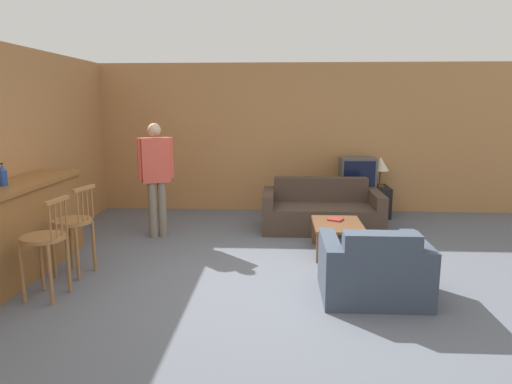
{
  "coord_description": "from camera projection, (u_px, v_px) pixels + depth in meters",
  "views": [
    {
      "loc": [
        0.11,
        -4.59,
        1.89
      ],
      "look_at": [
        -0.17,
        0.81,
        0.85
      ],
      "focal_mm": 32.0,
      "sensor_mm": 36.0,
      "label": 1
    }
  ],
  "objects": [
    {
      "name": "table_lamp",
      "position": [
        381.0,
        165.0,
        7.71
      ],
      "size": [
        0.29,
        0.29,
        0.5
      ],
      "color": "brown",
      "rests_on": "tv_unit"
    },
    {
      "name": "armchair_near",
      "position": [
        373.0,
        271.0,
        4.51
      ],
      "size": [
        1.02,
        0.85,
        0.74
      ],
      "color": "#384251",
      "rests_on": "ground_plane"
    },
    {
      "name": "person_by_window",
      "position": [
        156.0,
        173.0,
        6.47
      ],
      "size": [
        0.47,
        0.3,
        1.64
      ],
      "color": "#756B5B",
      "rests_on": "ground_plane"
    },
    {
      "name": "bar_counter",
      "position": [
        6.0,
        236.0,
        4.82
      ],
      "size": [
        0.55,
        2.69,
        1.04
      ],
      "color": "brown",
      "rests_on": "ground_plane"
    },
    {
      "name": "tv",
      "position": [
        357.0,
        172.0,
        7.75
      ],
      "size": [
        0.58,
        0.46,
        0.5
      ],
      "color": "#4C4C4C",
      "rests_on": "tv_unit"
    },
    {
      "name": "book_on_table",
      "position": [
        335.0,
        219.0,
        5.99
      ],
      "size": [
        0.23,
        0.23,
        0.02
      ],
      "color": "maroon",
      "rests_on": "coffee_table"
    },
    {
      "name": "bar_chair_near",
      "position": [
        45.0,
        244.0,
        4.45
      ],
      "size": [
        0.48,
        0.48,
        1.01
      ],
      "color": "#996638",
      "rests_on": "ground_plane"
    },
    {
      "name": "wall_back",
      "position": [
        274.0,
        138.0,
        8.09
      ],
      "size": [
        9.4,
        0.08,
        2.6
      ],
      "color": "#B27A47",
      "rests_on": "ground_plane"
    },
    {
      "name": "bar_chair_mid",
      "position": [
        74.0,
        227.0,
        5.07
      ],
      "size": [
        0.51,
        0.51,
        1.01
      ],
      "color": "#996638",
      "rests_on": "ground_plane"
    },
    {
      "name": "wall_left",
      "position": [
        36.0,
        150.0,
        6.02
      ],
      "size": [
        0.08,
        8.54,
        2.6
      ],
      "color": "#B27A47",
      "rests_on": "ground_plane"
    },
    {
      "name": "coffee_table",
      "position": [
        338.0,
        228.0,
        5.85
      ],
      "size": [
        0.62,
        0.85,
        0.39
      ],
      "color": "brown",
      "rests_on": "ground_plane"
    },
    {
      "name": "ground_plane",
      "position": [
        268.0,
        285.0,
        4.87
      ],
      "size": [
        24.0,
        24.0,
        0.0
      ],
      "primitive_type": "plane",
      "color": "#565B66"
    },
    {
      "name": "tv_unit",
      "position": [
        356.0,
        201.0,
        7.84
      ],
      "size": [
        1.1,
        0.55,
        0.51
      ],
      "color": "black",
      "rests_on": "ground_plane"
    },
    {
      "name": "bottle",
      "position": [
        3.0,
        175.0,
        4.82
      ],
      "size": [
        0.08,
        0.08,
        0.24
      ],
      "color": "#234293",
      "rests_on": "bar_counter"
    },
    {
      "name": "couch_far",
      "position": [
        321.0,
        212.0,
        6.99
      ],
      "size": [
        1.79,
        0.89,
        0.76
      ],
      "color": "#423328",
      "rests_on": "ground_plane"
    }
  ]
}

